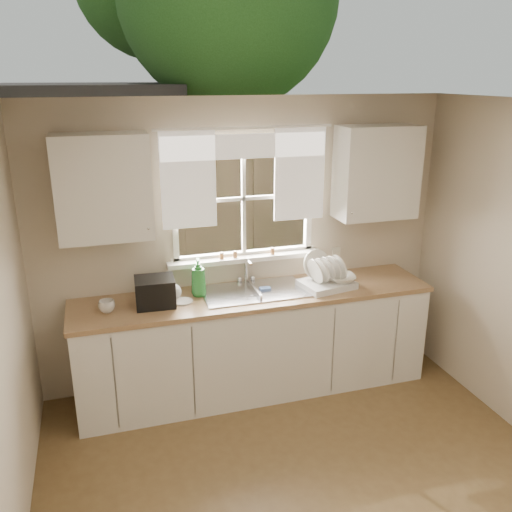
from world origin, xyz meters
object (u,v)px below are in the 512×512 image
object	(u,v)px
dish_rack	(326,279)
soap_bottle_a	(198,277)
cup	(107,306)
black_appliance	(155,292)

from	to	relation	value
dish_rack	soap_bottle_a	size ratio (longest dim) A/B	1.51
dish_rack	cup	bearing A→B (deg)	179.70
dish_rack	soap_bottle_a	world-z (taller)	soap_bottle_a
dish_rack	cup	xyz separation A→B (m)	(-1.83, 0.01, -0.03)
dish_rack	soap_bottle_a	xyz separation A→B (m)	(-1.09, 0.14, 0.08)
cup	black_appliance	distance (m)	0.38
black_appliance	dish_rack	bearing A→B (deg)	1.22
soap_bottle_a	cup	xyz separation A→B (m)	(-0.75, -0.13, -0.11)
soap_bottle_a	black_appliance	size ratio (longest dim) A/B	1.06
cup	dish_rack	bearing A→B (deg)	-7.85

